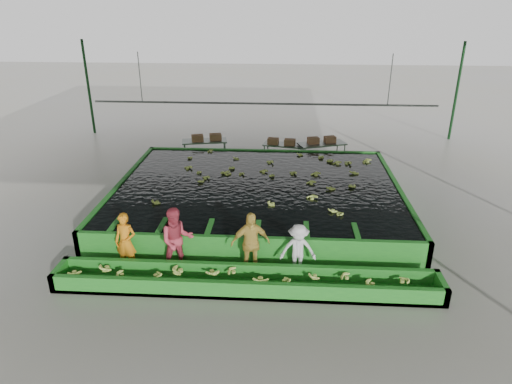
# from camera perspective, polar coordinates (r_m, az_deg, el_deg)

# --- Properties ---
(ground) EXTENTS (80.00, 80.00, 0.00)m
(ground) POSITION_cam_1_polar(r_m,az_deg,el_deg) (15.19, -0.12, -4.21)
(ground) COLOR gray
(ground) RESTS_ON ground
(shed_roof) EXTENTS (20.00, 22.00, 0.04)m
(shed_roof) POSITION_cam_1_polar(r_m,az_deg,el_deg) (13.64, -0.14, 14.79)
(shed_roof) COLOR gray
(shed_roof) RESTS_ON shed_posts
(shed_posts) EXTENTS (20.00, 22.00, 5.00)m
(shed_posts) POSITION_cam_1_polar(r_m,az_deg,el_deg) (14.22, -0.13, 4.77)
(shed_posts) COLOR black
(shed_posts) RESTS_ON ground
(flotation_tank) EXTENTS (10.00, 8.00, 0.90)m
(flotation_tank) POSITION_cam_1_polar(r_m,az_deg,el_deg) (16.35, 0.22, -0.40)
(flotation_tank) COLOR #207920
(flotation_tank) RESTS_ON ground
(tank_water) EXTENTS (9.70, 7.70, 0.00)m
(tank_water) POSITION_cam_1_polar(r_m,az_deg,el_deg) (16.19, 0.22, 0.90)
(tank_water) COLOR black
(tank_water) RESTS_ON flotation_tank
(sorting_trough) EXTENTS (10.00, 1.00, 0.50)m
(sorting_trough) POSITION_cam_1_polar(r_m,az_deg,el_deg) (11.97, -1.26, -11.07)
(sorting_trough) COLOR #207920
(sorting_trough) RESTS_ON ground
(cableway_rail) EXTENTS (0.08, 0.08, 14.00)m
(cableway_rail) POSITION_cam_1_polar(r_m,az_deg,el_deg) (18.91, 0.88, 10.99)
(cableway_rail) COLOR #59605B
(cableway_rail) RESTS_ON shed_roof
(rail_hanger_left) EXTENTS (0.04, 0.04, 2.00)m
(rail_hanger_left) POSITION_cam_1_polar(r_m,az_deg,el_deg) (19.61, -14.30, 13.72)
(rail_hanger_left) COLOR #59605B
(rail_hanger_left) RESTS_ON shed_roof
(rail_hanger_right) EXTENTS (0.04, 0.04, 2.00)m
(rail_hanger_right) POSITION_cam_1_polar(r_m,az_deg,el_deg) (19.15, 16.44, 13.28)
(rail_hanger_right) COLOR #59605B
(rail_hanger_right) RESTS_ON shed_roof
(worker_a) EXTENTS (0.66, 0.49, 1.67)m
(worker_a) POSITION_cam_1_polar(r_m,az_deg,el_deg) (13.02, -15.97, -6.00)
(worker_a) COLOR orange
(worker_a) RESTS_ON ground
(worker_b) EXTENTS (1.10, 0.97, 1.88)m
(worker_b) POSITION_cam_1_polar(r_m,az_deg,el_deg) (12.58, -9.84, -5.95)
(worker_b) COLOR #B83748
(worker_b) RESTS_ON ground
(worker_c) EXTENTS (1.15, 0.71, 1.82)m
(worker_c) POSITION_cam_1_polar(r_m,az_deg,el_deg) (12.30, -0.72, -6.45)
(worker_c) COLOR gold
(worker_c) RESTS_ON ground
(worker_d) EXTENTS (0.99, 0.59, 1.50)m
(worker_d) POSITION_cam_1_polar(r_m,az_deg,el_deg) (12.36, 5.28, -7.24)
(worker_d) COLOR silver
(worker_d) RESTS_ON ground
(packing_table_left) EXTENTS (2.16, 1.19, 0.93)m
(packing_table_left) POSITION_cam_1_polar(r_m,az_deg,el_deg) (21.37, -6.41, 5.25)
(packing_table_left) COLOR #59605B
(packing_table_left) RESTS_ON ground
(packing_table_mid) EXTENTS (1.98, 1.11, 0.85)m
(packing_table_mid) POSITION_cam_1_polar(r_m,az_deg,el_deg) (20.97, 3.50, 4.88)
(packing_table_mid) COLOR #59605B
(packing_table_mid) RESTS_ON ground
(packing_table_right) EXTENTS (2.28, 1.51, 0.96)m
(packing_table_right) POSITION_cam_1_polar(r_m,az_deg,el_deg) (20.93, 8.18, 4.82)
(packing_table_right) COLOR #59605B
(packing_table_right) RESTS_ON ground
(box_stack_left) EXTENTS (1.40, 0.73, 0.29)m
(box_stack_left) POSITION_cam_1_polar(r_m,az_deg,el_deg) (21.19, -6.19, 6.41)
(box_stack_left) COLOR brown
(box_stack_left) RESTS_ON packing_table_left
(box_stack_mid) EXTENTS (1.29, 0.54, 0.27)m
(box_stack_mid) POSITION_cam_1_polar(r_m,az_deg,el_deg) (20.78, 3.19, 5.96)
(box_stack_mid) COLOR brown
(box_stack_mid) RESTS_ON packing_table_mid
(box_stack_right) EXTENTS (1.33, 0.69, 0.28)m
(box_stack_right) POSITION_cam_1_polar(r_m,az_deg,el_deg) (20.80, 8.18, 6.10)
(box_stack_right) COLOR brown
(box_stack_right) RESTS_ON packing_table_right
(floating_bananas) EXTENTS (8.32, 5.67, 0.11)m
(floating_bananas) POSITION_cam_1_polar(r_m,az_deg,el_deg) (16.94, 0.39, 1.92)
(floating_bananas) COLOR #A9C44C
(floating_bananas) RESTS_ON tank_water
(trough_bananas) EXTENTS (8.52, 0.57, 0.11)m
(trough_bananas) POSITION_cam_1_polar(r_m,az_deg,el_deg) (11.89, -1.27, -10.47)
(trough_bananas) COLOR #A9C44C
(trough_bananas) RESTS_ON sorting_trough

